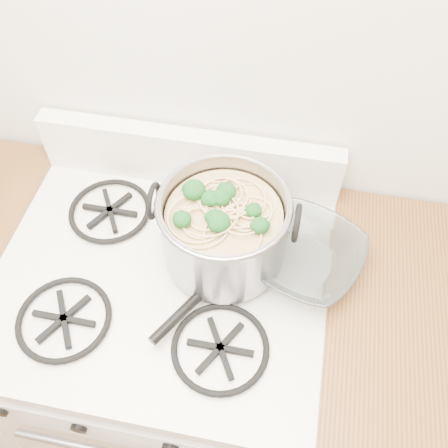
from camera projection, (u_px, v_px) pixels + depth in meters
The scene contains 5 objects.
gas_range at pixel (176, 355), 1.51m from camera, with size 0.76×0.66×0.92m.
counter_left at pixel (18, 321), 1.55m from camera, with size 0.25×0.65×0.92m.
stock_pot at pixel (224, 229), 1.08m from camera, with size 0.31×0.28×0.19m.
spatula at pixel (234, 261), 1.12m from camera, with size 0.29×0.31×0.02m, color black, non-canonical shape.
glass_bowl at pixel (302, 259), 1.12m from camera, with size 0.10×0.10×0.03m, color white.
Camera 1 is at (0.26, 0.72, 1.88)m, focal length 40.00 mm.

